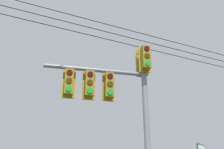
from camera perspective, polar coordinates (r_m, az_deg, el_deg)
The scene contains 2 objects.
signal_mast_assembly at distance 9.77m, azimuth 1.78°, elevation -4.09°, with size 1.03×3.83×6.79m.
overhead_wire_span at distance 11.81m, azimuth 12.49°, elevation 5.20°, with size 12.27×31.28×1.35m.
Camera 1 is at (8.53, -2.64, 1.50)m, focal length 44.69 mm.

